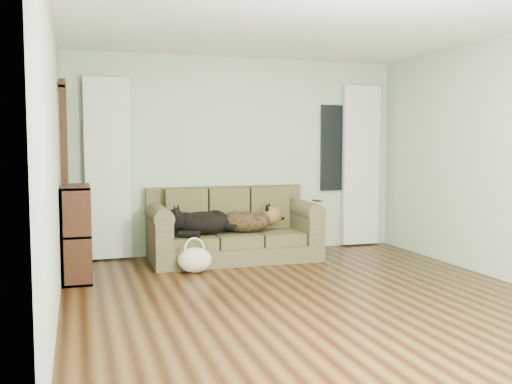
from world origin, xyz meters
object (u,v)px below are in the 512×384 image
object	(u,v)px
tote_bag	(195,259)
sofa	(234,224)
dog_shepherd	(249,221)
dog_black_lab	(199,224)
bookshelf	(76,233)

from	to	relation	value
tote_bag	sofa	bearing A→B (deg)	42.91
dog_shepherd	dog_black_lab	bearing A→B (deg)	16.56
dog_shepherd	tote_bag	size ratio (longest dim) A/B	1.64
dog_shepherd	tote_bag	xyz separation A→B (m)	(-0.81, -0.55, -0.33)
sofa	dog_black_lab	distance (m)	0.47
tote_bag	bookshelf	bearing A→B (deg)	175.75
dog_black_lab	dog_shepherd	size ratio (longest dim) A/B	1.07
dog_shepherd	bookshelf	world-z (taller)	bookshelf
dog_black_lab	dog_shepherd	xyz separation A→B (m)	(0.65, 0.05, 0.01)
dog_shepherd	bookshelf	bearing A→B (deg)	25.03
bookshelf	tote_bag	bearing A→B (deg)	-1.10
sofa	bookshelf	xyz separation A→B (m)	(-1.89, -0.48, 0.05)
tote_bag	bookshelf	size ratio (longest dim) A/B	0.39
sofa	tote_bag	world-z (taller)	sofa
dog_shepherd	bookshelf	distance (m)	2.13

